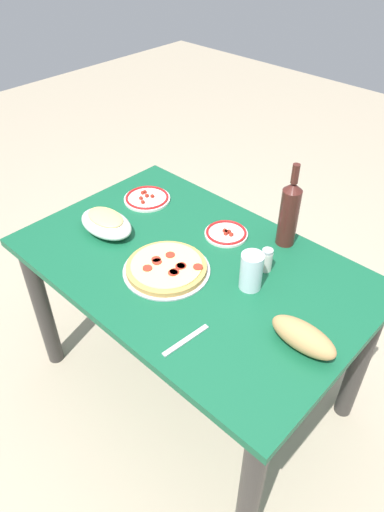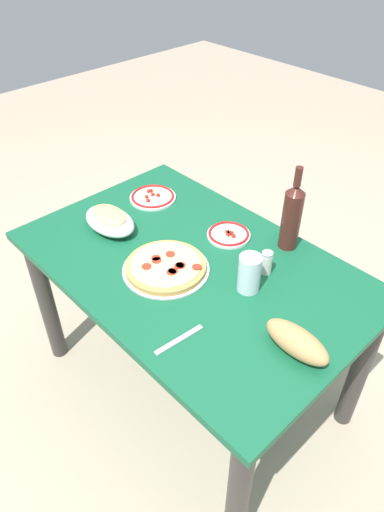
% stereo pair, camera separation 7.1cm
% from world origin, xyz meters
% --- Properties ---
extents(ground_plane, '(8.00, 8.00, 0.00)m').
position_xyz_m(ground_plane, '(0.00, 0.00, 0.00)').
color(ground_plane, tan).
rests_on(ground_plane, ground).
extents(dining_table, '(1.24, 0.80, 0.71)m').
position_xyz_m(dining_table, '(0.00, 0.00, 0.58)').
color(dining_table, '#145938').
rests_on(dining_table, ground).
extents(pepperoni_pizza, '(0.30, 0.30, 0.03)m').
position_xyz_m(pepperoni_pizza, '(-0.03, -0.09, 0.72)').
color(pepperoni_pizza, '#B7B7BC').
rests_on(pepperoni_pizza, dining_table).
extents(baked_pasta_dish, '(0.24, 0.15, 0.08)m').
position_xyz_m(baked_pasta_dish, '(-0.37, -0.09, 0.75)').
color(baked_pasta_dish, white).
rests_on(baked_pasta_dish, dining_table).
extents(wine_bottle, '(0.07, 0.07, 0.32)m').
position_xyz_m(wine_bottle, '(0.17, 0.32, 0.84)').
color(wine_bottle, '#471E19').
rests_on(wine_bottle, dining_table).
extents(water_glass, '(0.08, 0.08, 0.13)m').
position_xyz_m(water_glass, '(0.22, 0.04, 0.77)').
color(water_glass, silver).
rests_on(water_glass, dining_table).
extents(side_plate_near, '(0.20, 0.20, 0.02)m').
position_xyz_m(side_plate_near, '(-0.42, 0.17, 0.72)').
color(side_plate_near, white).
rests_on(side_plate_near, dining_table).
extents(side_plate_far, '(0.17, 0.17, 0.02)m').
position_xyz_m(side_plate_far, '(-0.02, 0.21, 0.72)').
color(side_plate_far, white).
rests_on(side_plate_far, dining_table).
extents(bread_loaf, '(0.21, 0.09, 0.08)m').
position_xyz_m(bread_loaf, '(0.49, -0.05, 0.75)').
color(bread_loaf, tan).
rests_on(bread_loaf, dining_table).
extents(spice_shaker, '(0.04, 0.04, 0.09)m').
position_xyz_m(spice_shaker, '(0.21, 0.15, 0.75)').
color(spice_shaker, silver).
rests_on(spice_shaker, dining_table).
extents(fork_right, '(0.03, 0.17, 0.00)m').
position_xyz_m(fork_right, '(0.23, -0.27, 0.71)').
color(fork_right, '#B7B7BC').
rests_on(fork_right, dining_table).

